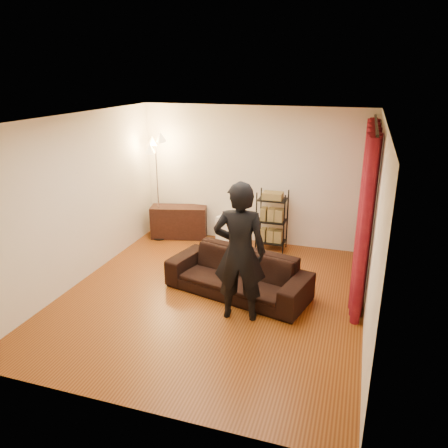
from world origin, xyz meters
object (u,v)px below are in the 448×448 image
(person, at_px, (240,252))
(wire_shelf, at_px, (272,221))
(storage_boxes, at_px, (226,230))
(floor_lamp, at_px, (158,189))
(sofa, at_px, (238,274))
(media_cabinet, at_px, (179,222))

(person, relative_size, wire_shelf, 1.69)
(storage_boxes, relative_size, wire_shelf, 0.47)
(storage_boxes, xyz_separation_m, floor_lamp, (-1.38, -0.19, 0.78))
(sofa, height_order, wire_shelf, wire_shelf)
(sofa, xyz_separation_m, person, (0.21, -0.66, 0.66))
(media_cabinet, bearing_deg, wire_shelf, -16.50)
(sofa, xyz_separation_m, wire_shelf, (0.13, 1.92, 0.26))
(person, xyz_separation_m, wire_shelf, (-0.08, 2.58, -0.40))
(person, xyz_separation_m, storage_boxes, (-1.04, 2.65, -0.71))
(sofa, bearing_deg, person, -58.52)
(sofa, bearing_deg, storage_boxes, 126.40)
(storage_boxes, bearing_deg, person, -68.66)
(sofa, height_order, media_cabinet, media_cabinet)
(person, relative_size, floor_lamp, 0.94)
(person, distance_m, floor_lamp, 3.45)
(sofa, distance_m, wire_shelf, 1.94)
(sofa, relative_size, media_cabinet, 1.95)
(person, xyz_separation_m, floor_lamp, (-2.41, 2.46, 0.07))
(floor_lamp, bearing_deg, wire_shelf, 3.00)
(floor_lamp, bearing_deg, person, -45.59)
(media_cabinet, relative_size, wire_shelf, 0.97)
(sofa, height_order, floor_lamp, floor_lamp)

